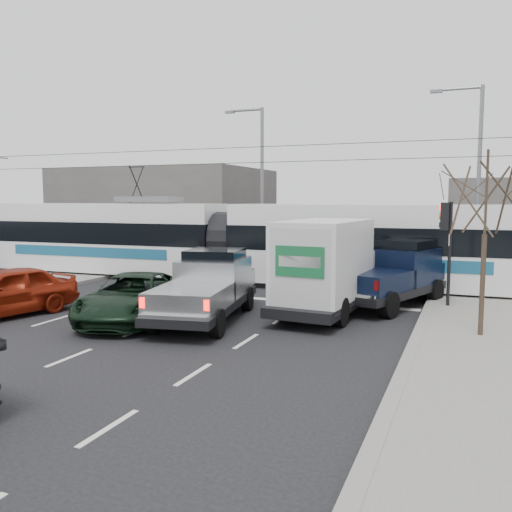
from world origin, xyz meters
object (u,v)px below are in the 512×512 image
at_px(street_lamp_near, 475,171).
at_px(green_car, 133,297).
at_px(traffic_signal, 446,231).
at_px(red_car, 3,292).
at_px(tram, 226,241).
at_px(street_lamp_far, 259,177).
at_px(silver_pickup, 208,285).
at_px(navy_pickup, 395,274).
at_px(bare_tree, 486,201).
at_px(box_truck, 329,268).

relative_size(street_lamp_near, green_car, 1.70).
distance_m(traffic_signal, red_car, 15.02).
bearing_deg(tram, street_lamp_far, 96.86).
bearing_deg(green_car, street_lamp_far, 80.85).
distance_m(silver_pickup, navy_pickup, 6.92).
xyz_separation_m(traffic_signal, silver_pickup, (-6.99, -4.33, -1.66)).
height_order(bare_tree, green_car, bare_tree).
height_order(street_lamp_far, green_car, street_lamp_far).
bearing_deg(bare_tree, street_lamp_far, 131.12).
xyz_separation_m(box_truck, green_car, (-5.52, -3.30, -0.82)).
relative_size(traffic_signal, navy_pickup, 0.61).
xyz_separation_m(navy_pickup, green_car, (-7.38, -5.60, -0.42)).
distance_m(street_lamp_far, navy_pickup, 13.52).
relative_size(street_lamp_far, navy_pickup, 1.52).
relative_size(street_lamp_far, tram, 0.34).
height_order(traffic_signal, street_lamp_far, street_lamp_far).
distance_m(bare_tree, box_truck, 5.53).
height_order(tram, navy_pickup, tram).
bearing_deg(street_lamp_far, box_truck, -58.70).
xyz_separation_m(bare_tree, box_truck, (-4.70, 1.85, -2.23)).
xyz_separation_m(bare_tree, silver_pickup, (-8.12, -0.34, -2.71)).
bearing_deg(bare_tree, red_car, -169.94).
relative_size(tram, box_truck, 4.10).
xyz_separation_m(box_truck, navy_pickup, (1.85, 2.30, -0.40)).
distance_m(bare_tree, traffic_signal, 4.28).
bearing_deg(red_car, traffic_signal, 40.89).
relative_size(traffic_signal, box_truck, 0.56).
height_order(bare_tree, navy_pickup, bare_tree).
distance_m(street_lamp_far, silver_pickup, 14.87).
height_order(street_lamp_near, street_lamp_far, same).
xyz_separation_m(tram, box_truck, (6.15, -5.12, -0.35)).
bearing_deg(bare_tree, tram, 147.30).
xyz_separation_m(street_lamp_near, box_truck, (-4.42, -9.65, -3.55)).
bearing_deg(tram, box_truck, -41.00).
relative_size(traffic_signal, green_car, 0.68).
bearing_deg(box_truck, tram, 144.75).
bearing_deg(tram, green_car, -86.97).
xyz_separation_m(silver_pickup, green_car, (-2.11, -1.11, -0.34)).
xyz_separation_m(bare_tree, street_lamp_far, (-11.79, 13.50, 1.32)).
relative_size(bare_tree, street_lamp_near, 0.56).
bearing_deg(street_lamp_near, navy_pickup, -109.25).
bearing_deg(box_truck, bare_tree, -16.99).
distance_m(tram, red_car, 10.27).
bearing_deg(box_truck, street_lamp_far, 125.81).
bearing_deg(street_lamp_far, traffic_signal, -41.72).
bearing_deg(box_truck, red_car, -151.17).
bearing_deg(box_truck, traffic_signal, 35.45).
bearing_deg(box_truck, silver_pickup, -142.81).
distance_m(box_truck, green_car, 6.48).
xyz_separation_m(traffic_signal, navy_pickup, (-1.72, 0.15, -1.58)).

